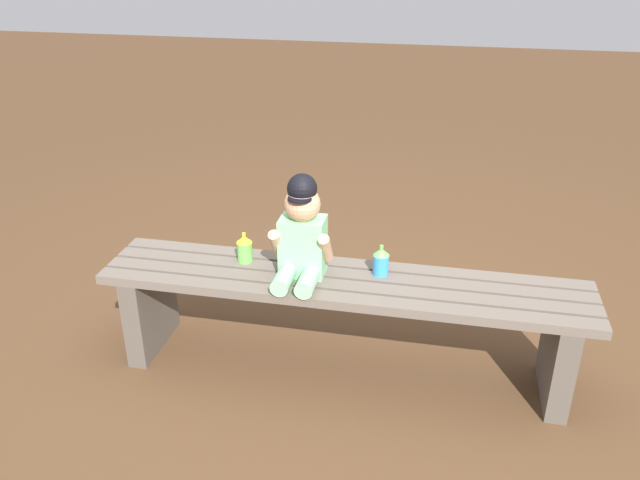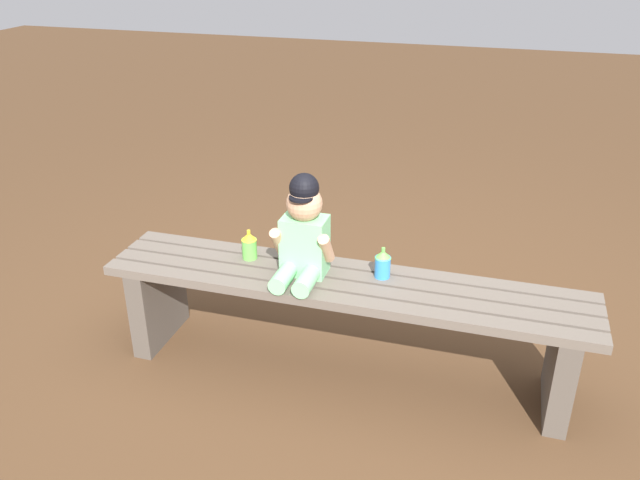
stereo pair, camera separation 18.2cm
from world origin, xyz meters
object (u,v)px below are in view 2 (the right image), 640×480
(park_bench, at_px, (343,307))
(child_figure, at_px, (303,233))
(sippy_cup_right, at_px, (383,263))
(sippy_cup_left, at_px, (249,245))

(park_bench, height_order, child_figure, child_figure)
(park_bench, height_order, sippy_cup_right, sippy_cup_right)
(child_figure, distance_m, sippy_cup_right, 0.32)
(park_bench, relative_size, child_figure, 4.63)
(child_figure, relative_size, sippy_cup_left, 3.26)
(park_bench, xyz_separation_m, sippy_cup_left, (-0.41, 0.06, 0.18))
(sippy_cup_right, bearing_deg, park_bench, -154.80)
(park_bench, relative_size, sippy_cup_right, 15.13)
(park_bench, bearing_deg, child_figure, -179.49)
(sippy_cup_right, bearing_deg, sippy_cup_left, 180.00)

